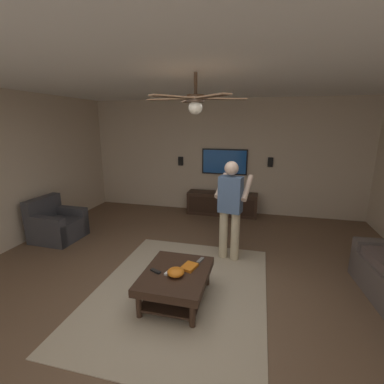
# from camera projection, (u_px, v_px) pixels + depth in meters

# --- Properties ---
(ground_plane) EXTENTS (8.60, 8.60, 0.00)m
(ground_plane) POSITION_uv_depth(u_px,v_px,m) (183.00, 290.00, 3.72)
(ground_plane) COLOR brown
(wall_back_tv) EXTENTS (0.10, 6.93, 2.78)m
(wall_back_tv) POSITION_uv_depth(u_px,v_px,m) (223.00, 157.00, 6.80)
(wall_back_tv) COLOR #C6B299
(wall_back_tv) RESTS_ON ground
(ceiling_slab) EXTENTS (7.37, 6.93, 0.10)m
(ceiling_slab) POSITION_uv_depth(u_px,v_px,m) (181.00, 65.00, 3.03)
(ceiling_slab) COLOR white
(area_rug) EXTENTS (2.87, 2.25, 0.01)m
(area_rug) POSITION_uv_depth(u_px,v_px,m) (181.00, 290.00, 3.70)
(area_rug) COLOR tan
(area_rug) RESTS_ON ground
(armchair) EXTENTS (0.82, 0.83, 0.82)m
(armchair) POSITION_uv_depth(u_px,v_px,m) (57.00, 225.00, 5.30)
(armchair) COLOR #38383D
(armchair) RESTS_ON ground
(coffee_table) EXTENTS (1.00, 0.80, 0.40)m
(coffee_table) POSITION_uv_depth(u_px,v_px,m) (176.00, 279.00, 3.44)
(coffee_table) COLOR #332116
(coffee_table) RESTS_ON ground
(media_console) EXTENTS (0.45, 1.70, 0.55)m
(media_console) POSITION_uv_depth(u_px,v_px,m) (222.00, 204.00, 6.74)
(media_console) COLOR #332116
(media_console) RESTS_ON ground
(tv) EXTENTS (0.05, 1.11, 0.63)m
(tv) POSITION_uv_depth(u_px,v_px,m) (224.00, 162.00, 6.72)
(tv) COLOR black
(person_standing) EXTENTS (0.60, 0.61, 1.64)m
(person_standing) POSITION_uv_depth(u_px,v_px,m) (231.00, 205.00, 4.38)
(person_standing) COLOR #C6B793
(person_standing) RESTS_ON ground
(bowl) EXTENTS (0.21, 0.21, 0.09)m
(bowl) POSITION_uv_depth(u_px,v_px,m) (176.00, 272.00, 3.31)
(bowl) COLOR orange
(bowl) RESTS_ON coffee_table
(remote_white) EXTENTS (0.16, 0.09, 0.02)m
(remote_white) POSITION_uv_depth(u_px,v_px,m) (169.00, 272.00, 3.39)
(remote_white) COLOR white
(remote_white) RESTS_ON coffee_table
(remote_black) EXTENTS (0.10, 0.15, 0.02)m
(remote_black) POSITION_uv_depth(u_px,v_px,m) (156.00, 271.00, 3.40)
(remote_black) COLOR black
(remote_black) RESTS_ON coffee_table
(remote_grey) EXTENTS (0.16, 0.08, 0.02)m
(remote_grey) POSITION_uv_depth(u_px,v_px,m) (200.00, 260.00, 3.67)
(remote_grey) COLOR slate
(remote_grey) RESTS_ON coffee_table
(book) EXTENTS (0.25, 0.21, 0.04)m
(book) POSITION_uv_depth(u_px,v_px,m) (189.00, 267.00, 3.50)
(book) COLOR orange
(book) RESTS_ON coffee_table
(vase_round) EXTENTS (0.22, 0.22, 0.22)m
(vase_round) POSITION_uv_depth(u_px,v_px,m) (224.00, 188.00, 6.66)
(vase_round) COLOR orange
(vase_round) RESTS_ON media_console
(wall_speaker_left) EXTENTS (0.06, 0.12, 0.22)m
(wall_speaker_left) POSITION_uv_depth(u_px,v_px,m) (270.00, 162.00, 6.47)
(wall_speaker_left) COLOR black
(wall_speaker_right) EXTENTS (0.06, 0.12, 0.22)m
(wall_speaker_right) POSITION_uv_depth(u_px,v_px,m) (181.00, 161.00, 7.01)
(wall_speaker_right) COLOR black
(ceiling_fan) EXTENTS (1.10, 1.18, 0.46)m
(ceiling_fan) POSITION_uv_depth(u_px,v_px,m) (195.00, 101.00, 3.12)
(ceiling_fan) COLOR #4C3828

